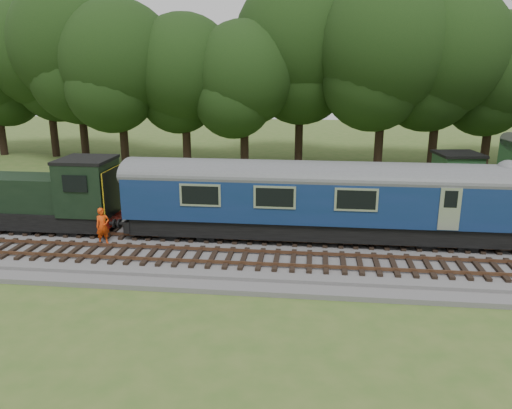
# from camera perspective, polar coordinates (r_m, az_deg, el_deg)

# --- Properties ---
(ground) EXTENTS (120.00, 120.00, 0.00)m
(ground) POSITION_cam_1_polar(r_m,az_deg,el_deg) (23.79, -7.52, -5.33)
(ground) COLOR #3D5D22
(ground) RESTS_ON ground
(ballast) EXTENTS (70.00, 7.00, 0.35)m
(ballast) POSITION_cam_1_polar(r_m,az_deg,el_deg) (23.73, -7.54, -4.94)
(ballast) COLOR #4C4C4F
(ballast) RESTS_ON ground
(track_north) EXTENTS (67.20, 2.40, 0.21)m
(track_north) POSITION_cam_1_polar(r_m,az_deg,el_deg) (24.93, -6.79, -3.30)
(track_north) COLOR black
(track_north) RESTS_ON ballast
(track_south) EXTENTS (67.20, 2.40, 0.21)m
(track_south) POSITION_cam_1_polar(r_m,az_deg,el_deg) (22.20, -8.55, -5.79)
(track_south) COLOR black
(track_south) RESTS_ON ballast
(fence) EXTENTS (64.00, 0.12, 1.00)m
(fence) POSITION_cam_1_polar(r_m,az_deg,el_deg) (27.93, -5.32, -2.06)
(fence) COLOR #6B6054
(fence) RESTS_ON ground
(tree_line) EXTENTS (70.00, 8.00, 18.00)m
(tree_line) POSITION_cam_1_polar(r_m,az_deg,el_deg) (44.69, -0.77, 4.73)
(tree_line) COLOR black
(tree_line) RESTS_ON ground
(dmu_railcar) EXTENTS (18.05, 2.86, 3.88)m
(dmu_railcar) POSITION_cam_1_polar(r_m,az_deg,el_deg) (23.66, 6.78, 1.20)
(dmu_railcar) COLOR black
(dmu_railcar) RESTS_ON ground
(shunter_loco) EXTENTS (8.91, 2.60, 3.38)m
(shunter_loco) POSITION_cam_1_polar(r_m,az_deg,el_deg) (27.50, -23.68, 0.66)
(shunter_loco) COLOR black
(shunter_loco) RESTS_ON ground
(worker) EXTENTS (0.76, 0.74, 1.75)m
(worker) POSITION_cam_1_polar(r_m,az_deg,el_deg) (24.33, -17.11, -2.37)
(worker) COLOR #DB3D0B
(worker) RESTS_ON ballast
(shed) EXTENTS (3.43, 3.43, 2.46)m
(shed) POSITION_cam_1_polar(r_m,az_deg,el_deg) (38.59, 21.98, 3.73)
(shed) COLOR #1B3D1F
(shed) RESTS_ON ground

